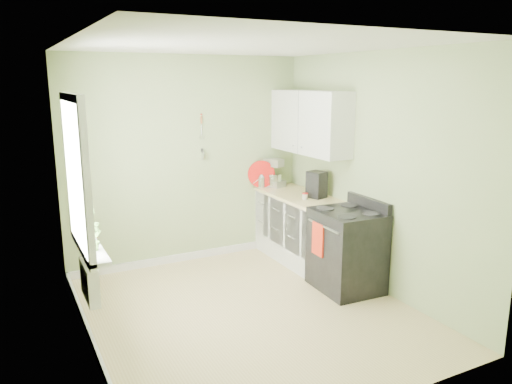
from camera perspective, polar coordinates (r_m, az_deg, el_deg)
name	(u,v)px	position (r m, az deg, el deg)	size (l,w,h in m)	color
floor	(250,313)	(5.38, -0.72, -13.68)	(3.20, 3.60, 0.02)	tan
ceiling	(249,44)	(4.84, -0.82, 16.58)	(3.20, 3.60, 0.02)	white
wall_back	(187,161)	(6.58, -7.87, 3.53)	(3.20, 0.02, 2.70)	#A6B97E
wall_left	(79,205)	(4.47, -19.55, -1.40)	(0.02, 3.60, 2.70)	#A6B97E
wall_right	(376,173)	(5.82, 13.55, 2.12)	(0.02, 3.60, 2.70)	#A6B97E
base_cabinets	(303,231)	(6.63, 5.45, -4.44)	(0.60, 1.60, 0.87)	white
countertop	(304,197)	(6.51, 5.46, -0.62)	(0.64, 1.60, 0.04)	#EED992
upper_cabinets	(310,122)	(6.52, 6.16, 7.93)	(0.35, 1.40, 0.80)	white
window	(75,176)	(4.72, -19.93, 1.78)	(0.06, 1.14, 1.44)	white
window_sill	(90,246)	(4.89, -18.49, -5.86)	(0.18, 1.14, 0.04)	white
radiator	(90,282)	(4.96, -18.48, -9.69)	(0.12, 0.50, 0.35)	white
wall_utensils	(202,144)	(6.59, -6.20, 5.48)	(0.02, 0.14, 0.58)	#EED992
stove	(347,250)	(5.87, 10.33, -6.50)	(0.70, 0.79, 1.06)	black
stand_mixer	(272,173)	(7.06, 1.80, 2.18)	(0.33, 0.40, 0.44)	#B2B2B7
kettle	(261,181)	(6.97, 0.61, 1.28)	(0.19, 0.11, 0.19)	silver
coffee_maker	(317,185)	(6.41, 6.93, 0.78)	(0.25, 0.26, 0.34)	black
red_tray	(261,174)	(6.95, 0.61, 2.06)	(0.38, 0.38, 0.02)	red
jar	(305,196)	(6.32, 5.63, -0.46)	(0.08, 0.08, 0.08)	beige
plant_a	(94,235)	(4.64, -18.07, -4.72)	(0.15, 0.10, 0.29)	#47782B
plant_b	(87,225)	(4.94, -18.71, -3.54)	(0.18, 0.14, 0.32)	#47782B
plant_c	(84,219)	(5.15, -19.10, -2.89)	(0.18, 0.18, 0.32)	#47782B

